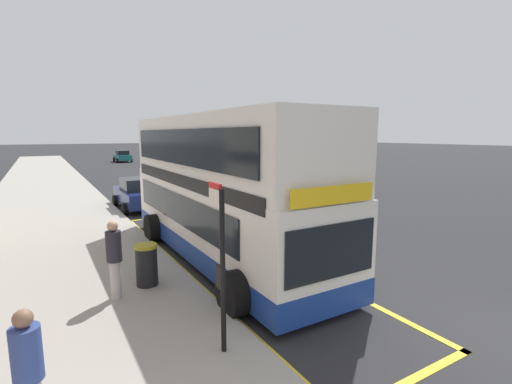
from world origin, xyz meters
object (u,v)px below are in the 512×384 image
Objects in this scene: parked_car_teal_distant at (216,180)px; parked_car_navy_behind at (138,194)px; pedestrian_waiting_near_sign at (114,256)px; bus_stop_sign at (221,256)px; double_decker_bus at (221,193)px; litter_bin at (147,265)px; parked_car_teal_far at (122,156)px; pedestrian_further_back at (28,371)px.

parked_car_navy_behind is at bearing -154.10° from parked_car_teal_distant.
bus_stop_sign is at bearing -68.30° from pedestrian_waiting_near_sign.
double_decker_bus is 2.41× the size of parked_car_teal_distant.
double_decker_bus is at bearing 26.72° from litter_bin.
pedestrian_waiting_near_sign is (-1.22, 3.06, -0.69)m from bus_stop_sign.
parked_car_teal_far is at bearing 88.91° from parked_car_teal_distant.
parked_car_teal_far is 2.44× the size of pedestrian_further_back.
double_decker_bus reaches higher than parked_car_teal_distant.
parked_car_teal_far is 46.23m from pedestrian_waiting_near_sign.
parked_car_teal_far and parked_car_navy_behind have the same top height.
double_decker_bus is 5.58× the size of pedestrian_waiting_near_sign.
parked_car_teal_distant is 15.63m from litter_bin.
litter_bin is (0.80, 0.39, -0.47)m from pedestrian_waiting_near_sign.
parked_car_navy_behind reaches higher than litter_bin.
litter_bin is at bearing 59.46° from pedestrian_further_back.
parked_car_navy_behind is 11.26m from pedestrian_waiting_near_sign.
parked_car_teal_distant is at bearing 59.13° from litter_bin.
pedestrian_waiting_near_sign reaches higher than parked_car_navy_behind.
parked_car_teal_far is at bearing 78.03° from pedestrian_further_back.
pedestrian_further_back is (-5.07, -5.40, -0.98)m from double_decker_bus.
bus_stop_sign reaches higher than parked_car_navy_behind.
pedestrian_waiting_near_sign is at bearing 111.70° from bus_stop_sign.
pedestrian_further_back is at bearing -133.16° from double_decker_bus.
pedestrian_further_back reaches higher than litter_bin.
pedestrian_waiting_near_sign reaches higher than pedestrian_further_back.
pedestrian_further_back is at bearing -120.54° from litter_bin.
parked_car_teal_distant and parked_car_navy_behind have the same top height.
parked_car_teal_far is (7.59, 48.44, -1.03)m from bus_stop_sign.
pedestrian_waiting_near_sign is at bearing -102.62° from parked_car_teal_far.
pedestrian_waiting_near_sign is (-3.47, -1.73, -0.93)m from double_decker_bus.
parked_car_navy_behind is 10.69m from litter_bin.
parked_car_teal_far is 4.05× the size of litter_bin.
litter_bin is at bearing -121.98° from parked_car_teal_distant.
bus_stop_sign is 2.97m from pedestrian_further_back.
bus_stop_sign is at bearing -115.20° from double_decker_bus.
bus_stop_sign is 2.81× the size of litter_bin.
double_decker_bus is 5.30m from bus_stop_sign.
litter_bin is (-2.21, -10.46, -0.14)m from parked_car_navy_behind.
pedestrian_waiting_near_sign is (-3.01, -10.85, 0.33)m from parked_car_navy_behind.
bus_stop_sign is 0.69× the size of parked_car_navy_behind.
parked_car_navy_behind is at bearing -101.17° from parked_car_teal_far.
pedestrian_further_back reaches higher than parked_car_teal_distant.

